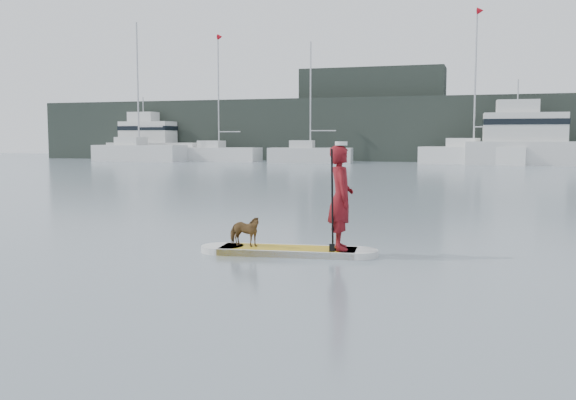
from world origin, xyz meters
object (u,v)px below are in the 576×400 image
(sailboat_a, at_px, (139,152))
(sailboat_c, at_px, (310,154))
(motor_yacht_a, at_px, (532,141))
(sailboat_b, at_px, (218,152))
(paddler, at_px, (341,198))
(dog, at_px, (244,231))
(sailboat_d, at_px, (472,153))
(motor_yacht_b, at_px, (153,142))
(paddleboard, at_px, (288,251))

(sailboat_a, height_order, sailboat_c, sailboat_a)
(motor_yacht_a, bearing_deg, sailboat_b, 176.58)
(paddler, distance_m, motor_yacht_a, 45.20)
(sailboat_a, bearing_deg, dog, -54.08)
(paddler, bearing_deg, motor_yacht_a, -27.29)
(dog, xyz_separation_m, sailboat_c, (-10.71, 43.99, 0.38))
(sailboat_a, xyz_separation_m, sailboat_d, (30.52, 1.66, 0.01))
(dog, bearing_deg, motor_yacht_b, 38.52)
(sailboat_a, xyz_separation_m, motor_yacht_b, (-0.60, 3.83, 0.88))
(sailboat_c, bearing_deg, sailboat_b, 165.42)
(dog, distance_m, sailboat_c, 45.27)
(paddler, relative_size, sailboat_d, 0.15)
(sailboat_d, relative_size, motor_yacht_a, 1.09)
(sailboat_a, bearing_deg, paddleboard, -53.25)
(sailboat_a, distance_m, sailboat_c, 16.66)
(motor_yacht_b, bearing_deg, sailboat_c, -9.26)
(dog, height_order, sailboat_b, sailboat_b)
(sailboat_c, xyz_separation_m, motor_yacht_a, (18.53, 1.00, 1.18))
(sailboat_a, bearing_deg, sailboat_d, 6.66)
(paddleboard, bearing_deg, sailboat_a, 116.89)
(dog, relative_size, sailboat_c, 0.06)
(dog, height_order, sailboat_d, sailboat_d)
(sailboat_d, bearing_deg, paddler, -80.20)
(sailboat_c, height_order, motor_yacht_a, sailboat_c)
(sailboat_a, distance_m, sailboat_d, 30.57)
(dog, height_order, motor_yacht_b, motor_yacht_b)
(sailboat_b, bearing_deg, dog, -62.95)
(paddleboard, height_order, dog, dog)
(paddler, height_order, sailboat_b, sailboat_b)
(dog, relative_size, sailboat_b, 0.06)
(sailboat_c, xyz_separation_m, sailboat_d, (13.88, 0.82, 0.13))
(sailboat_d, height_order, motor_yacht_b, sailboat_d)
(paddleboard, relative_size, sailboat_a, 0.25)
(dog, relative_size, sailboat_d, 0.05)
(dog, xyz_separation_m, sailboat_a, (-27.36, 43.15, 0.50))
(paddler, height_order, sailboat_d, sailboat_d)
(motor_yacht_b, bearing_deg, sailboat_d, -3.41)
(paddleboard, relative_size, sailboat_d, 0.26)
(paddleboard, relative_size, motor_yacht_a, 0.28)
(motor_yacht_a, xyz_separation_m, motor_yacht_b, (-35.78, 1.99, -0.18))
(sailboat_c, relative_size, motor_yacht_b, 1.10)
(paddleboard, bearing_deg, sailboat_d, 80.68)
(paddler, distance_m, sailboat_d, 44.63)
(paddleboard, height_order, motor_yacht_b, motor_yacht_b)
(paddleboard, height_order, paddler, paddler)
(sailboat_c, height_order, motor_yacht_b, sailboat_c)
(paddler, xyz_separation_m, dog, (-1.78, -0.20, -0.65))
(dog, distance_m, sailboat_a, 51.09)
(sailboat_c, bearing_deg, sailboat_d, -2.92)
(paddler, distance_m, sailboat_b, 50.16)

